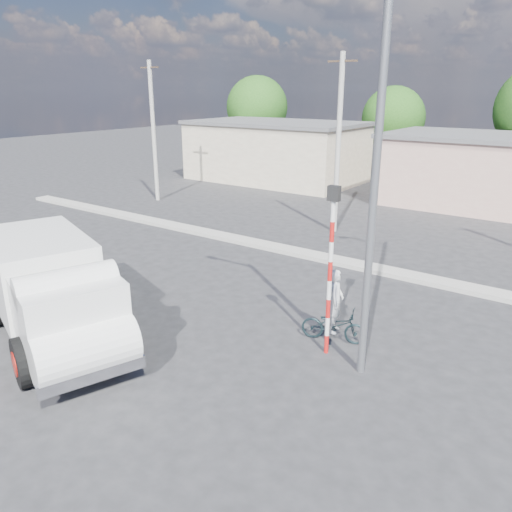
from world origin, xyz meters
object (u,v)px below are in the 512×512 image
Objects in this scene: traffic_pole at (331,258)px; streetlight at (369,165)px; truck at (52,291)px; bicycle at (334,325)px; cyclist at (335,311)px.

streetlight is (0.94, -0.30, 2.37)m from traffic_pole.
truck is 7.47m from bicycle.
cyclist reaches higher than bicycle.
cyclist is 0.40× the size of traffic_pole.
streetlight reaches higher than traffic_pole.
truck is 0.77× the size of streetlight.
streetlight is (7.04, 3.42, 3.47)m from truck.
truck is 3.91× the size of bicycle.
truck is 7.43m from cyclist.
traffic_pole is (6.10, 3.72, 1.10)m from truck.
traffic_pole reaches higher than truck.
bicycle is 2.24m from traffic_pole.
traffic_pole is 2.56m from streetlight.
cyclist is at bearing 137.82° from streetlight.
truck is at bearing 109.35° from cyclist.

